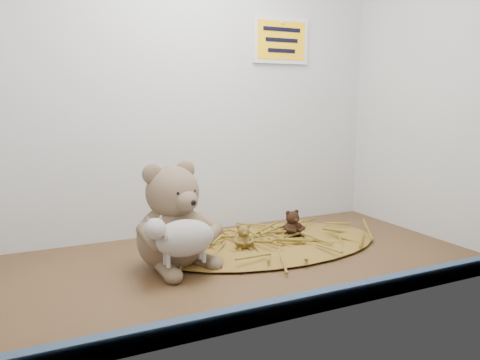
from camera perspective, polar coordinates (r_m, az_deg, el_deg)
name	(u,v)px	position (r cm, az deg, el deg)	size (l,w,h in cm)	color
alcove_shell	(213,68)	(112.18, -3.33, 13.49)	(120.40, 60.20, 90.40)	#3E2B15
front_rail	(296,305)	(85.99, 6.79, -14.94)	(119.28, 2.20, 3.60)	#374E6A
straw_bed	(269,244)	(123.41, 3.52, -7.74)	(62.08, 36.05, 1.20)	brown
main_teddy	(172,215)	(106.28, -8.33, -4.28)	(19.47, 20.56, 24.15)	#785F4A
toy_lamb	(184,238)	(99.08, -6.81, -7.03)	(16.97, 10.35, 10.96)	#BBB3A8
mini_teddy_tan	(243,235)	(117.12, 0.42, -6.76)	(5.10, 5.38, 6.32)	brown
mini_teddy_brown	(292,222)	(127.75, 6.39, -5.17)	(5.97, 6.30, 7.41)	black
wall_sign	(281,40)	(144.58, 4.99, 16.60)	(16.00, 1.20, 11.00)	#FFB70D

